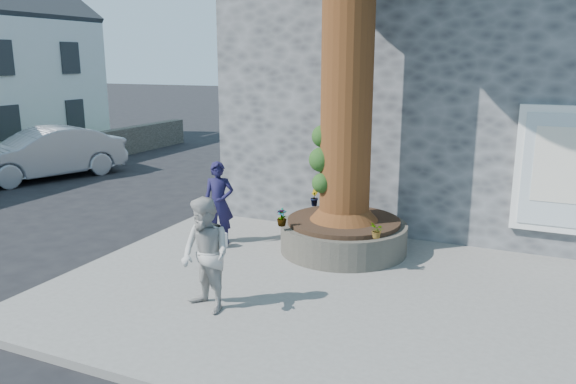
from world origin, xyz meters
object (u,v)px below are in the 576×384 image
at_px(planter, 343,235).
at_px(man, 219,203).
at_px(car_silver, 45,154).
at_px(woman, 206,255).

height_order(planter, man, man).
distance_m(planter, car_silver, 10.92).
height_order(man, woman, woman).
height_order(planter, car_silver, car_silver).
bearing_deg(car_silver, planter, 4.95).
bearing_deg(man, planter, -8.26).
relative_size(man, car_silver, 0.34).
xyz_separation_m(planter, car_silver, (-10.51, 2.92, 0.36)).
bearing_deg(woman, planter, 95.27).
xyz_separation_m(planter, man, (-2.30, -0.55, 0.50)).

